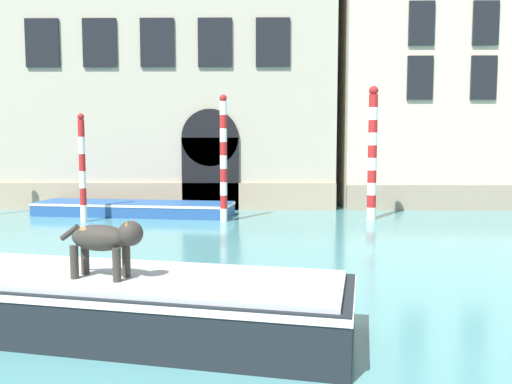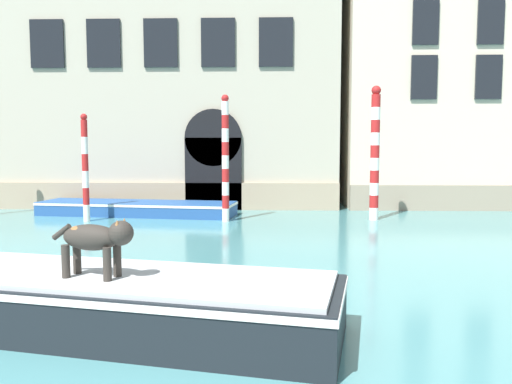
{
  "view_description": "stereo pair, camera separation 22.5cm",
  "coord_description": "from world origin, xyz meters",
  "px_view_note": "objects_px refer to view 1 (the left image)",
  "views": [
    {
      "loc": [
        2.4,
        -0.02,
        2.29
      ],
      "look_at": [
        2.24,
        12.26,
        1.2
      ],
      "focal_mm": 35.0,
      "sensor_mm": 36.0,
      "label": 1
    },
    {
      "loc": [
        2.63,
        -0.01,
        2.29
      ],
      "look_at": [
        2.24,
        12.26,
        1.2
      ],
      "focal_mm": 35.0,
      "sensor_mm": 36.0,
      "label": 2
    }
  ],
  "objects_px": {
    "dog_on_deck": "(106,239)",
    "mooring_pole_4": "(223,158)",
    "boat_foreground": "(58,297)",
    "boat_moored_near_palazzo": "(134,208)",
    "mooring_pole_0": "(372,153)",
    "mooring_pole_1": "(82,168)"
  },
  "relations": [
    {
      "from": "dog_on_deck",
      "to": "boat_moored_near_palazzo",
      "type": "bearing_deg",
      "value": 116.57
    },
    {
      "from": "boat_moored_near_palazzo",
      "to": "mooring_pole_1",
      "type": "xyz_separation_m",
      "value": [
        -1.18,
        -1.51,
        1.44
      ]
    },
    {
      "from": "dog_on_deck",
      "to": "mooring_pole_1",
      "type": "xyz_separation_m",
      "value": [
        -3.69,
        9.45,
        0.48
      ]
    },
    {
      "from": "dog_on_deck",
      "to": "mooring_pole_1",
      "type": "height_order",
      "value": "mooring_pole_1"
    },
    {
      "from": "boat_moored_near_palazzo",
      "to": "mooring_pole_4",
      "type": "distance_m",
      "value": 3.88
    },
    {
      "from": "mooring_pole_0",
      "to": "boat_foreground",
      "type": "bearing_deg",
      "value": -122.24
    },
    {
      "from": "boat_foreground",
      "to": "dog_on_deck",
      "type": "distance_m",
      "value": 1.17
    },
    {
      "from": "dog_on_deck",
      "to": "mooring_pole_1",
      "type": "relative_size",
      "value": 0.32
    },
    {
      "from": "boat_foreground",
      "to": "mooring_pole_1",
      "type": "distance_m",
      "value": 9.63
    },
    {
      "from": "boat_foreground",
      "to": "mooring_pole_0",
      "type": "height_order",
      "value": "mooring_pole_0"
    },
    {
      "from": "dog_on_deck",
      "to": "boat_foreground",
      "type": "bearing_deg",
      "value": 167.15
    },
    {
      "from": "boat_foreground",
      "to": "boat_moored_near_palazzo",
      "type": "xyz_separation_m",
      "value": [
        -1.76,
        10.58,
        -0.14
      ]
    },
    {
      "from": "dog_on_deck",
      "to": "boat_moored_near_palazzo",
      "type": "height_order",
      "value": "dog_on_deck"
    },
    {
      "from": "dog_on_deck",
      "to": "mooring_pole_4",
      "type": "distance_m",
      "value": 9.6
    },
    {
      "from": "dog_on_deck",
      "to": "mooring_pole_0",
      "type": "relative_size",
      "value": 0.25
    },
    {
      "from": "boat_foreground",
      "to": "mooring_pole_1",
      "type": "relative_size",
      "value": 2.29
    },
    {
      "from": "boat_foreground",
      "to": "dog_on_deck",
      "type": "xyz_separation_m",
      "value": [
        0.75,
        -0.37,
        0.82
      ]
    },
    {
      "from": "mooring_pole_0",
      "to": "mooring_pole_1",
      "type": "xyz_separation_m",
      "value": [
        -9.03,
        -0.58,
        -0.45
      ]
    },
    {
      "from": "boat_moored_near_palazzo",
      "to": "mooring_pole_0",
      "type": "bearing_deg",
      "value": 0.91
    },
    {
      "from": "mooring_pole_1",
      "to": "mooring_pole_4",
      "type": "height_order",
      "value": "mooring_pole_4"
    },
    {
      "from": "dog_on_deck",
      "to": "mooring_pole_0",
      "type": "xyz_separation_m",
      "value": [
        5.34,
        10.03,
        0.93
      ]
    },
    {
      "from": "dog_on_deck",
      "to": "boat_moored_near_palazzo",
      "type": "distance_m",
      "value": 11.28
    }
  ]
}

